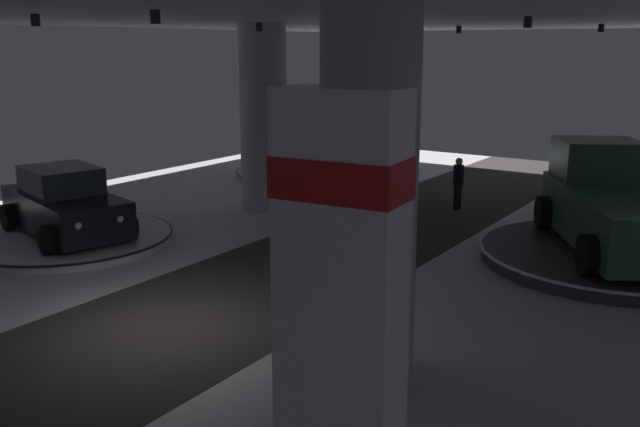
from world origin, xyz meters
name	(u,v)px	position (x,y,z in m)	size (l,w,h in m)	color
ground	(167,328)	(0.00, 0.00, -0.02)	(24.00, 44.00, 0.06)	silver
ceiling_with_spotlights	(149,2)	(0.00, 0.00, 5.55)	(24.00, 44.00, 0.39)	silver
column_right	(369,199)	(3.89, 0.34, 2.75)	(1.40, 1.40, 5.50)	#ADADB2
column_left	(263,118)	(-4.37, 8.39, 2.75)	(1.41, 1.41, 5.50)	silver
brand_sign_pylon	(340,337)	(5.65, -3.21, 2.35)	(1.32, 0.76, 4.56)	slate
display_platform_mid_left	(68,238)	(-6.04, 2.49, 0.13)	(5.19, 5.19, 0.23)	silver
display_car_mid_left	(65,205)	(-6.07, 2.50, 0.99)	(4.53, 3.11, 1.71)	black
display_platform_deep_left	(304,173)	(-6.31, 13.25, 0.14)	(5.12, 5.12, 0.24)	silver
display_car_deep_left	(303,151)	(-6.34, 13.23, 1.01)	(4.34, 4.12, 1.71)	#2D5638
display_platform_far_right	(613,256)	(5.77, 8.39, 0.18)	(6.02, 6.02, 0.32)	#333338
pickup_truck_far_right	(613,207)	(5.61, 8.66, 1.26)	(4.56, 5.64, 2.30)	#2D5638
visitor_walking_near	(458,180)	(0.64, 11.44, 0.91)	(0.32, 0.32, 1.59)	black
visitor_walking_far	(403,172)	(-1.40, 11.79, 0.91)	(0.32, 0.32, 1.59)	black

